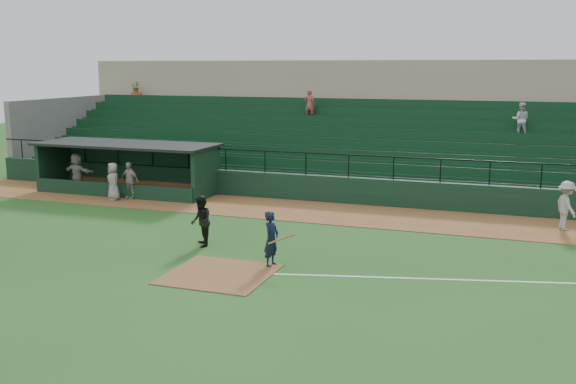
% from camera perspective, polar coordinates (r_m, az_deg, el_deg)
% --- Properties ---
extents(ground, '(90.00, 90.00, 0.00)m').
position_cam_1_polar(ground, '(20.45, -4.76, -6.35)').
color(ground, '#204F19').
rests_on(ground, ground).
extents(warning_track, '(40.00, 4.00, 0.03)m').
position_cam_1_polar(warning_track, '(27.68, 2.10, -1.71)').
color(warning_track, brown).
rests_on(warning_track, ground).
extents(home_plate_dirt, '(3.00, 3.00, 0.03)m').
position_cam_1_polar(home_plate_dirt, '(19.59, -5.98, -7.11)').
color(home_plate_dirt, brown).
rests_on(home_plate_dirt, ground).
extents(foul_line, '(17.49, 4.44, 0.01)m').
position_cam_1_polar(foul_line, '(19.89, 18.46, -7.38)').
color(foul_line, white).
rests_on(foul_line, ground).
extents(stadium_structure, '(38.00, 13.08, 6.40)m').
position_cam_1_polar(stadium_structure, '(35.37, 6.30, 4.74)').
color(stadium_structure, black).
rests_on(stadium_structure, ground).
extents(dugout, '(8.90, 3.20, 2.42)m').
position_cam_1_polar(dugout, '(33.00, -13.40, 2.37)').
color(dugout, black).
rests_on(dugout, ground).
extents(batter_at_plate, '(1.03, 0.70, 1.73)m').
position_cam_1_polar(batter_at_plate, '(20.03, -1.45, -4.11)').
color(batter_at_plate, black).
rests_on(batter_at_plate, ground).
extents(umpire, '(1.01, 1.07, 1.74)m').
position_cam_1_polar(umpire, '(22.45, -7.58, -2.55)').
color(umpire, black).
rests_on(umpire, ground).
extents(runner, '(1.10, 1.36, 1.84)m').
position_cam_1_polar(runner, '(26.48, 23.06, -1.10)').
color(runner, '#A49F9A').
rests_on(runner, warning_track).
extents(dugout_player_a, '(1.05, 0.54, 1.72)m').
position_cam_1_polar(dugout_player_a, '(30.97, -13.64, 0.98)').
color(dugout_player_a, '#A8A29D').
rests_on(dugout_player_a, warning_track).
extents(dugout_player_b, '(0.98, 0.98, 1.72)m').
position_cam_1_polar(dugout_player_b, '(30.91, -14.96, 0.90)').
color(dugout_player_b, gray).
rests_on(dugout_player_b, warning_track).
extents(dugout_player_c, '(1.84, 0.85, 1.91)m').
position_cam_1_polar(dugout_player_c, '(33.32, -17.86, 1.62)').
color(dugout_player_c, gray).
rests_on(dugout_player_c, warning_track).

